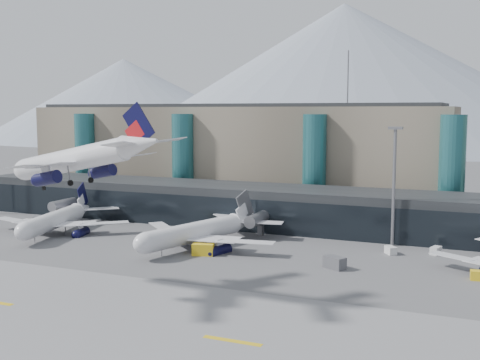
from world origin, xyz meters
name	(u,v)px	position (x,y,z in m)	size (l,w,h in m)	color
ground	(157,290)	(0.00, 0.00, 0.00)	(900.00, 900.00, 0.00)	#515154
runway_strip	(101,320)	(0.00, -15.00, 0.02)	(400.00, 40.00, 0.04)	slate
runway_markings	(101,319)	(0.00, -15.00, 0.05)	(128.00, 1.00, 0.02)	gold
concourse	(276,207)	(-0.02, 57.73, 4.97)	(170.00, 27.00, 10.00)	black
terminal_main	(235,154)	(-25.00, 90.00, 15.44)	(130.00, 30.00, 31.00)	gray
teal_towers	(246,164)	(-14.99, 74.01, 14.01)	(116.40, 19.40, 46.00)	#256368
mountain_ridge	(447,87)	(15.97, 380.00, 45.74)	(910.00, 400.00, 110.00)	gray
lightmast_mid	(394,179)	(30.00, 48.00, 14.42)	(3.00, 1.20, 25.60)	slate
hero_jet	(86,152)	(-8.81, -5.58, 22.57)	(31.76, 31.75, 10.31)	silver
jet_parked_left	(60,213)	(-46.02, 32.44, 4.43)	(35.50, 36.46, 11.72)	silver
jet_parked_mid	(206,224)	(-7.05, 32.47, 4.62)	(36.29, 38.06, 12.22)	silver
veh_a	(30,223)	(-56.46, 33.49, 0.99)	(3.52, 1.98, 1.98)	silver
veh_b	(164,234)	(-19.36, 35.83, 0.76)	(2.64, 1.62, 1.52)	yellow
veh_c	(335,263)	(23.25, 24.49, 1.13)	(4.08, 2.15, 2.26)	#4D4E52
veh_d	(436,251)	(39.41, 43.25, 0.80)	(2.79, 1.49, 1.59)	silver
veh_e	(479,276)	(48.00, 26.65, 0.83)	(2.94, 1.66, 1.66)	yellow
veh_f	(37,220)	(-57.52, 37.23, 1.05)	(3.75, 1.98, 2.09)	#4D4E52
veh_g	(391,250)	(30.95, 39.97, 0.79)	(2.71, 1.58, 1.58)	silver
veh_h	(203,249)	(-3.64, 24.23, 1.18)	(4.28, 2.25, 2.37)	yellow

